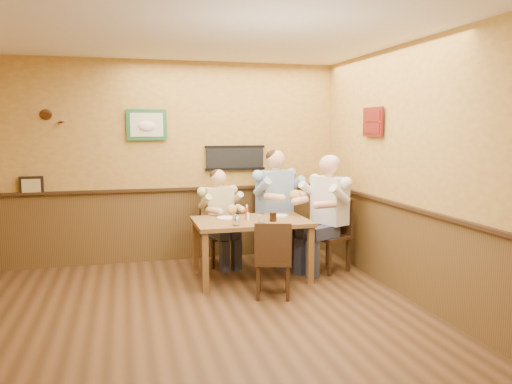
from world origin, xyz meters
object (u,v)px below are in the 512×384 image
at_px(diner_blue_polo, 275,212).
at_px(salt_shaker, 248,217).
at_px(cola_tumbler, 273,217).
at_px(pepper_shaker, 238,217).
at_px(dining_table, 251,227).
at_px(chair_back_left, 218,235).
at_px(diner_tan_shirt, 218,222).
at_px(hot_sauce_bottle, 247,213).
at_px(chair_near_side, 273,259).
at_px(chair_back_right, 274,226).
at_px(diner_white_elder, 329,219).
at_px(chair_right_end, 329,235).
at_px(water_glass_left, 236,220).
at_px(water_glass_mid, 262,218).

distance_m(diner_blue_polo, salt_shaker, 0.95).
distance_m(cola_tumbler, pepper_shaker, 0.43).
height_order(dining_table, chair_back_left, chair_back_left).
relative_size(dining_table, diner_blue_polo, 0.99).
distance_m(diner_tan_shirt, salt_shaker, 0.82).
bearing_deg(hot_sauce_bottle, chair_near_side, -80.91).
bearing_deg(chair_back_right, dining_table, -143.42).
bearing_deg(diner_white_elder, diner_blue_polo, -164.01).
bearing_deg(chair_back_right, pepper_shaker, -150.96).
bearing_deg(chair_right_end, water_glass_left, -97.47).
relative_size(diner_tan_shirt, water_glass_mid, 10.65).
bearing_deg(cola_tumbler, dining_table, 142.38).
xyz_separation_m(chair_back_left, diner_white_elder, (1.36, -0.66, 0.27)).
xyz_separation_m(chair_right_end, pepper_shaker, (-1.25, -0.08, 0.32)).
bearing_deg(water_glass_left, chair_right_end, 16.61).
bearing_deg(pepper_shaker, dining_table, 2.32).
height_order(chair_back_left, chair_right_end, chair_right_end).
height_order(diner_blue_polo, hot_sauce_bottle, diner_blue_polo).
bearing_deg(chair_right_end, hot_sauce_bottle, -111.74).
bearing_deg(chair_back_right, hot_sauce_bottle, -146.91).
distance_m(chair_right_end, salt_shaker, 1.17).
distance_m(water_glass_mid, cola_tumbler, 0.17).
bearing_deg(chair_back_left, diner_tan_shirt, 163.46).
xyz_separation_m(dining_table, chair_right_end, (1.08, 0.08, -0.18)).
distance_m(cola_tumbler, hot_sauce_bottle, 0.35).
xyz_separation_m(diner_tan_shirt, water_glass_left, (0.02, -1.06, 0.22)).
height_order(diner_blue_polo, diner_white_elder, diner_blue_polo).
xyz_separation_m(cola_tumbler, hot_sauce_bottle, (-0.28, 0.21, 0.03)).
xyz_separation_m(dining_table, hot_sauce_bottle, (-0.05, 0.03, 0.18)).
bearing_deg(salt_shaker, chair_back_left, 107.45).
xyz_separation_m(salt_shaker, pepper_shaker, (-0.13, 0.02, 0.00)).
bearing_deg(dining_table, chair_right_end, 4.10).
xyz_separation_m(dining_table, chair_back_left, (-0.28, 0.73, -0.24)).
distance_m(diner_white_elder, salt_shaker, 1.13).
bearing_deg(diner_white_elder, salt_shaker, -108.92).
height_order(chair_back_right, salt_shaker, chair_back_right).
xyz_separation_m(diner_tan_shirt, hot_sauce_bottle, (0.24, -0.70, 0.24)).
bearing_deg(chair_back_right, water_glass_left, -144.48).
xyz_separation_m(chair_right_end, diner_white_elder, (0.00, 0.00, 0.21)).
bearing_deg(cola_tumbler, diner_blue_polo, 71.95).
xyz_separation_m(water_glass_mid, cola_tumbler, (0.16, 0.06, -0.00)).
bearing_deg(diner_blue_polo, chair_back_right, 0.00).
bearing_deg(chair_near_side, cola_tumbler, -89.29).
xyz_separation_m(chair_right_end, hot_sauce_bottle, (-1.12, -0.05, 0.35)).
relative_size(water_glass_mid, cola_tumbler, 1.02).
relative_size(water_glass_left, salt_shaker, 1.39).
relative_size(chair_back_right, hot_sauce_bottle, 5.97).
xyz_separation_m(water_glass_mid, hot_sauce_bottle, (-0.12, 0.26, 0.03)).
bearing_deg(chair_near_side, chair_right_end, -124.74).
bearing_deg(chair_right_end, water_glass_mid, -96.95).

